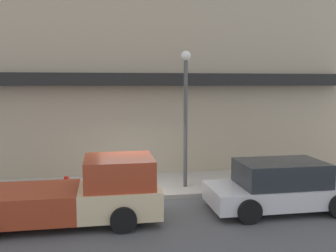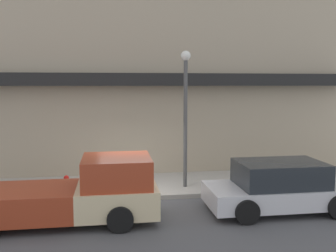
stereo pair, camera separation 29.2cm
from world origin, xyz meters
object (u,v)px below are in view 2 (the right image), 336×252
fire_hydrant (66,184)px  street_lamp (185,101)px  pickup_truck (71,194)px  parked_car (279,187)px

fire_hydrant → street_lamp: 5.04m
pickup_truck → parked_car: bearing=1.4°
parked_car → street_lamp: (-2.43, 2.55, 2.52)m
fire_hydrant → parked_car: bearing=-19.8°
pickup_truck → street_lamp: (3.78, 2.55, 2.47)m
pickup_truck → fire_hydrant: size_ratio=9.22×
fire_hydrant → street_lamp: size_ratio=0.13×
pickup_truck → street_lamp: street_lamp is taller
parked_car → street_lamp: 4.33m
fire_hydrant → street_lamp: (4.18, 0.17, 2.80)m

